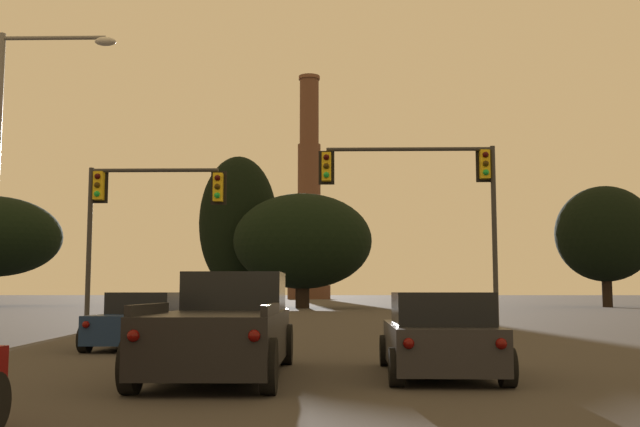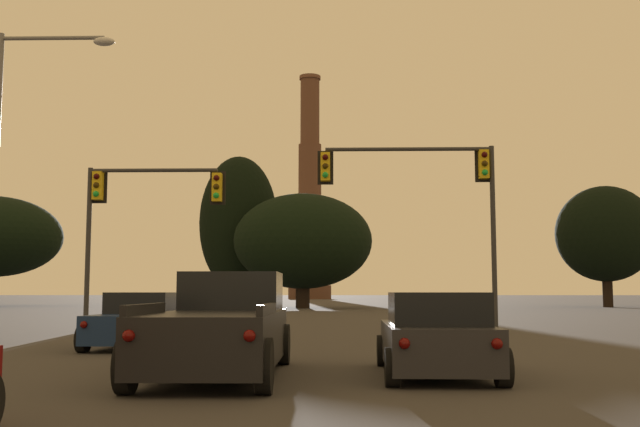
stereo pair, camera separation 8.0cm
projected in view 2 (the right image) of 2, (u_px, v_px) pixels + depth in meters
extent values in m
cube|color=#232328|center=(435.00, 345.00, 13.02)|extent=(1.78, 4.02, 0.72)
cube|color=black|center=(437.00, 309.00, 12.68)|extent=(1.59, 1.92, 0.55)
cylinder|color=black|center=(383.00, 350.00, 14.64)|extent=(0.23, 0.60, 0.60)
cylinder|color=black|center=(469.00, 351.00, 14.58)|extent=(0.23, 0.60, 0.60)
cylinder|color=black|center=(392.00, 367.00, 11.41)|extent=(0.23, 0.60, 0.60)
cylinder|color=black|center=(503.00, 368.00, 11.35)|extent=(0.23, 0.60, 0.60)
sphere|color=#500705|center=(404.00, 344.00, 11.05)|extent=(0.17, 0.17, 0.17)
sphere|color=#500705|center=(497.00, 344.00, 11.00)|extent=(0.17, 0.17, 0.17)
cube|color=black|center=(219.00, 338.00, 12.79)|extent=(2.05, 5.42, 0.88)
cube|color=black|center=(233.00, 291.00, 14.61)|extent=(1.86, 1.82, 0.72)
cube|color=black|center=(145.00, 309.00, 11.48)|extent=(0.12, 2.43, 0.16)
cube|color=black|center=(267.00, 309.00, 11.45)|extent=(0.12, 2.43, 0.16)
cylinder|color=black|center=(186.00, 344.00, 14.96)|extent=(0.23, 0.80, 0.80)
cylinder|color=black|center=(284.00, 344.00, 14.93)|extent=(0.23, 0.80, 0.80)
cylinder|color=black|center=(126.00, 366.00, 10.58)|extent=(0.23, 0.80, 0.80)
cylinder|color=black|center=(264.00, 366.00, 10.56)|extent=(0.23, 0.80, 0.80)
sphere|color=#500705|center=(129.00, 336.00, 10.11)|extent=(0.17, 0.17, 0.17)
sphere|color=#500705|center=(249.00, 336.00, 10.09)|extent=(0.17, 0.17, 0.17)
cube|color=navy|center=(143.00, 327.00, 19.68)|extent=(1.96, 4.66, 0.70)
cube|color=black|center=(146.00, 303.00, 19.97)|extent=(1.70, 2.26, 0.55)
cylinder|color=black|center=(132.00, 331.00, 21.59)|extent=(0.24, 0.65, 0.64)
cylinder|color=black|center=(193.00, 331.00, 21.49)|extent=(0.24, 0.65, 0.64)
cylinder|color=black|center=(83.00, 339.00, 17.82)|extent=(0.24, 0.65, 0.64)
cylinder|color=black|center=(156.00, 339.00, 17.72)|extent=(0.24, 0.65, 0.64)
sphere|color=#500705|center=(84.00, 325.00, 17.43)|extent=(0.17, 0.17, 0.17)
sphere|color=#500705|center=(144.00, 325.00, 17.35)|extent=(0.17, 0.17, 0.17)
cylinder|color=#2D2D30|center=(494.00, 238.00, 26.76)|extent=(0.18, 0.18, 6.70)
cylinder|color=black|center=(496.00, 331.00, 26.42)|extent=(0.40, 0.40, 0.10)
cube|color=yellow|center=(484.00, 164.00, 27.05)|extent=(0.34, 0.34, 1.04)
cube|color=black|center=(483.00, 165.00, 27.23)|extent=(0.58, 0.03, 1.25)
sphere|color=#320504|center=(485.00, 155.00, 26.89)|extent=(0.22, 0.22, 0.22)
sphere|color=#352604|center=(485.00, 163.00, 26.86)|extent=(0.22, 0.22, 0.22)
sphere|color=green|center=(485.00, 172.00, 26.82)|extent=(0.22, 0.22, 0.22)
cylinder|color=#2D2D30|center=(408.00, 149.00, 27.17)|extent=(6.03, 0.14, 0.14)
sphere|color=#2D2D30|center=(491.00, 149.00, 27.10)|extent=(0.18, 0.18, 0.18)
cube|color=yellow|center=(325.00, 167.00, 27.18)|extent=(0.34, 0.34, 1.04)
cube|color=black|center=(325.00, 168.00, 27.36)|extent=(0.58, 0.03, 1.25)
sphere|color=#320504|center=(325.00, 157.00, 27.02)|extent=(0.22, 0.22, 0.22)
sphere|color=#352604|center=(325.00, 166.00, 26.99)|extent=(0.22, 0.22, 0.22)
sphere|color=green|center=(325.00, 175.00, 26.95)|extent=(0.22, 0.22, 0.22)
cylinder|color=#2D2D30|center=(88.00, 249.00, 27.27)|extent=(0.18, 0.18, 5.99)
cylinder|color=black|center=(85.00, 330.00, 26.97)|extent=(0.40, 0.40, 0.10)
cube|color=yellow|center=(98.00, 186.00, 27.51)|extent=(0.34, 0.34, 1.04)
cube|color=black|center=(99.00, 187.00, 27.69)|extent=(0.58, 0.03, 1.25)
sphere|color=#320504|center=(96.00, 176.00, 27.35)|extent=(0.22, 0.22, 0.22)
sphere|color=#352604|center=(96.00, 185.00, 27.32)|extent=(0.22, 0.22, 0.22)
sphere|color=green|center=(96.00, 194.00, 27.28)|extent=(0.22, 0.22, 0.22)
cylinder|color=#2D2D30|center=(154.00, 170.00, 27.52)|extent=(4.70, 0.14, 0.14)
sphere|color=#2D2D30|center=(91.00, 171.00, 27.57)|extent=(0.18, 0.18, 0.18)
cube|color=yellow|center=(217.00, 187.00, 27.39)|extent=(0.34, 0.34, 1.04)
cube|color=black|center=(218.00, 188.00, 27.57)|extent=(0.58, 0.03, 1.25)
sphere|color=#320504|center=(216.00, 178.00, 27.24)|extent=(0.22, 0.22, 0.22)
sphere|color=#352604|center=(216.00, 187.00, 27.20)|extent=(0.22, 0.22, 0.22)
sphere|color=green|center=(216.00, 195.00, 27.17)|extent=(0.22, 0.22, 0.22)
cylinder|color=slate|center=(52.00, 38.00, 22.44)|extent=(3.13, 0.12, 0.12)
sphere|color=slate|center=(1.00, 39.00, 22.48)|extent=(0.20, 0.20, 0.20)
ellipsoid|color=silver|center=(104.00, 42.00, 22.39)|extent=(0.64, 0.36, 0.26)
cylinder|color=#523427|center=(310.00, 292.00, 143.70)|extent=(8.29, 8.29, 2.64)
cylinder|color=brown|center=(310.00, 250.00, 144.56)|extent=(5.18, 5.18, 13.76)
cylinder|color=brown|center=(310.00, 179.00, 145.99)|extent=(4.46, 4.46, 13.76)
cylinder|color=brown|center=(310.00, 110.00, 147.42)|extent=(3.73, 3.73, 13.76)
cylinder|color=brown|center=(310.00, 78.00, 148.09)|extent=(4.18, 4.18, 0.70)
cylinder|color=black|center=(608.00, 288.00, 69.40)|extent=(0.92, 0.92, 3.48)
ellipsoid|color=black|center=(605.00, 234.00, 69.93)|extent=(9.17, 8.25, 8.97)
cylinder|color=black|center=(303.00, 293.00, 65.38)|extent=(1.22, 1.22, 2.73)
ellipsoid|color=black|center=(303.00, 241.00, 65.84)|extent=(12.21, 10.98, 8.39)
cylinder|color=black|center=(238.00, 291.00, 68.54)|extent=(0.72, 0.72, 3.07)
ellipsoid|color=black|center=(239.00, 223.00, 69.18)|extent=(7.21, 6.49, 12.48)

